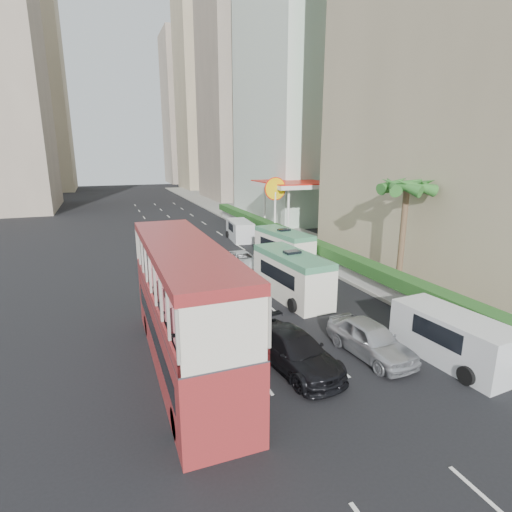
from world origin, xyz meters
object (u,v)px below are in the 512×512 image
shell_station (293,208)px  minibus_far (284,247)px  panel_van_near (452,338)px  palm_tree (402,239)px  car_silver_lane_b (369,355)px  minibus_near (292,276)px  car_silver_lane_a (230,303)px  double_decker_bus (185,307)px  panel_van_far (240,230)px  car_black (294,367)px  van_asset (242,268)px

shell_station → minibus_far: bearing=-119.6°
panel_van_near → palm_tree: (3.54, 7.42, 2.39)m
car_silver_lane_b → minibus_near: bearing=85.5°
shell_station → panel_van_near: bearing=-102.3°
minibus_near → palm_tree: palm_tree is taller
car_silver_lane_b → minibus_far: minibus_far is taller
car_silver_lane_a → shell_station: bearing=56.3°
double_decker_bus → car_silver_lane_b: (7.39, -1.90, -2.53)m
minibus_near → shell_station: shell_station is taller
car_silver_lane_a → panel_van_far: panel_van_far is taller
car_black → panel_van_far: bearing=67.9°
minibus_near → double_decker_bus: bearing=-147.0°
panel_van_near → panel_van_far: panel_van_near is taller
van_asset → minibus_far: 3.61m
car_black → minibus_near: (3.40, 7.24, 1.35)m
minibus_near → panel_van_far: bearing=77.2°
car_silver_lane_a → palm_tree: size_ratio=0.68×
panel_van_near → minibus_near: bearing=103.4°
van_asset → minibus_near: minibus_near is taller
car_silver_lane_a → shell_station: size_ratio=0.54×
car_black → panel_van_near: size_ratio=1.00×
car_silver_lane_b → panel_van_far: (2.44, 24.10, 0.93)m
van_asset → panel_van_far: panel_van_far is taller
car_black → panel_van_near: 6.62m
double_decker_bus → palm_tree: bearing=16.2°
car_silver_lane_b → panel_van_near: (2.87, -1.52, 0.99)m
van_asset → minibus_far: bearing=-1.1°
panel_van_near → palm_tree: bearing=60.2°
panel_van_near → panel_van_far: size_ratio=1.06×
car_silver_lane_b → minibus_near: size_ratio=0.72×
panel_van_far → minibus_near: bearing=-92.5°
panel_van_near → panel_van_far: 25.63m
double_decker_bus → van_asset: (6.76, 12.69, -2.53)m
shell_station → car_black: bearing=-116.1°
palm_tree → car_black: bearing=-150.3°
double_decker_bus → car_silver_lane_a: double_decker_bus is taller
car_silver_lane_a → car_black: size_ratio=0.87×
shell_station → double_decker_bus: bearing=-124.8°
car_silver_lane_b → van_asset: (-0.63, 14.59, 0.00)m
panel_van_near → palm_tree: 8.56m
double_decker_bus → panel_van_far: double_decker_bus is taller
double_decker_bus → car_black: double_decker_bus is taller
double_decker_bus → shell_station: (16.00, 23.00, 0.22)m
car_silver_lane_a → car_black: (0.22, -7.73, 0.00)m
double_decker_bus → shell_station: 28.02m
car_silver_lane_b → double_decker_bus: bearing=160.9°
car_silver_lane_b → van_asset: 14.60m
van_asset → panel_van_near: (3.50, -16.11, 0.99)m
car_black → panel_van_far: 24.56m
car_silver_lane_b → car_black: size_ratio=0.88×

